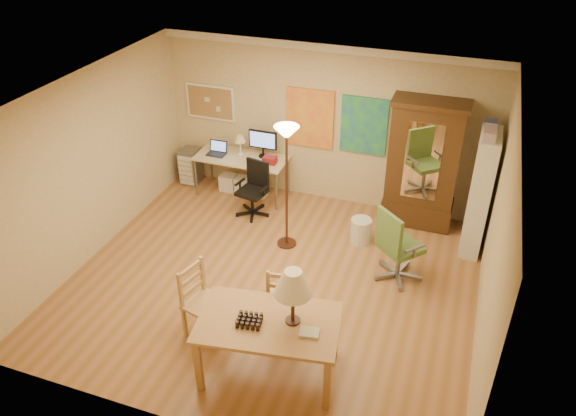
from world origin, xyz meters
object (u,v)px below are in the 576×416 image
(office_chair_black, at_px, (253,201))
(armoire, at_px, (422,172))
(dining_table, at_px, (277,311))
(bookshelf, at_px, (479,194))
(computer_desk, at_px, (244,171))
(office_chair_green, at_px, (396,260))

(office_chair_black, xyz_separation_m, armoire, (2.59, 0.66, 0.66))
(dining_table, xyz_separation_m, bookshelf, (1.91, 3.30, 0.01))
(office_chair_black, distance_m, bookshelf, 3.55)
(computer_desk, relative_size, bookshelf, 0.85)
(office_chair_green, bearing_deg, computer_desk, 153.07)
(computer_desk, height_order, office_chair_green, computer_desk)
(armoire, bearing_deg, dining_table, -105.32)
(computer_desk, distance_m, office_chair_green, 3.30)
(office_chair_green, xyz_separation_m, armoire, (0.06, 1.57, 0.61))
(dining_table, distance_m, armoire, 3.88)
(office_chair_black, relative_size, bookshelf, 0.50)
(computer_desk, bearing_deg, office_chair_green, -26.93)
(office_chair_green, height_order, bookshelf, bookshelf)
(office_chair_green, bearing_deg, bookshelf, 50.31)
(dining_table, xyz_separation_m, office_chair_green, (0.97, 2.17, -0.62))
(office_chair_black, xyz_separation_m, bookshelf, (3.48, 0.22, 0.68))
(computer_desk, height_order, office_chair_black, computer_desk)
(office_chair_black, relative_size, office_chair_green, 0.83)
(bookshelf, bearing_deg, office_chair_black, -176.35)
(computer_desk, bearing_deg, bookshelf, -5.26)
(office_chair_green, distance_m, armoire, 1.69)
(dining_table, height_order, bookshelf, bookshelf)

